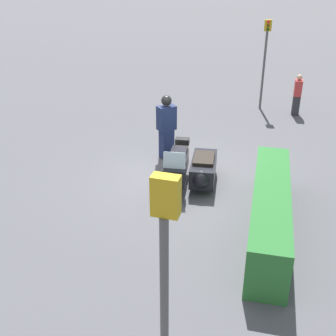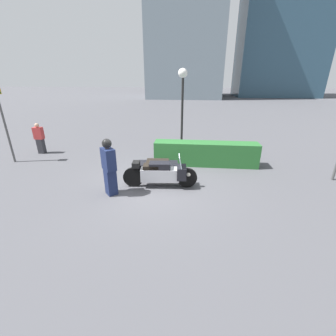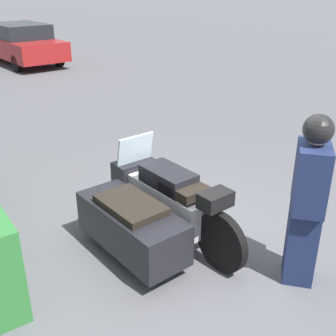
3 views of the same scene
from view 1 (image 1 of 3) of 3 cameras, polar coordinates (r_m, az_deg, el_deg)
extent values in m
plane|color=#4C4C51|center=(11.40, 1.81, -1.35)|extent=(160.00, 160.00, 0.00)
cylinder|color=black|center=(10.14, 0.64, -2.73)|extent=(0.72, 0.15, 0.72)
cylinder|color=black|center=(11.82, 1.99, 1.62)|extent=(0.72, 0.15, 0.72)
cylinder|color=black|center=(11.11, 4.83, -0.57)|extent=(0.57, 0.14, 0.56)
cube|color=#B7B7BC|center=(10.92, 1.37, 0.16)|extent=(1.36, 0.52, 0.45)
cube|color=black|center=(10.78, 1.39, 1.72)|extent=(0.76, 0.45, 0.24)
cube|color=black|center=(11.07, 1.60, 2.26)|extent=(0.56, 0.43, 0.12)
cube|color=black|center=(10.21, 0.81, -1.20)|extent=(0.36, 0.58, 0.44)
cube|color=silver|center=(10.07, 0.86, 1.03)|extent=(0.15, 0.55, 0.40)
sphere|color=white|center=(10.03, 0.61, -2.16)|extent=(0.18, 0.18, 0.18)
cube|color=black|center=(11.00, 4.83, -0.07)|extent=(1.55, 0.73, 0.50)
sphere|color=black|center=(10.41, 4.55, -1.47)|extent=(0.47, 0.48, 0.47)
cube|color=black|center=(10.87, 4.88, 1.30)|extent=(0.87, 0.58, 0.09)
cube|color=black|center=(11.52, 1.95, 3.61)|extent=(0.27, 0.39, 0.18)
cube|color=#192347|center=(12.45, -0.20, 3.36)|extent=(0.47, 0.48, 0.89)
cube|color=#192347|center=(12.17, -0.21, 6.81)|extent=(0.58, 0.60, 0.70)
sphere|color=tan|center=(12.02, -0.21, 8.93)|extent=(0.24, 0.24, 0.24)
sphere|color=black|center=(12.01, -0.21, 9.12)|extent=(0.30, 0.30, 0.30)
cube|color=#28662D|center=(9.22, 13.62, -5.60)|extent=(4.49, 0.75, 1.03)
cube|color=#B79319|center=(3.79, -0.31, -3.80)|extent=(0.16, 0.27, 0.40)
sphere|color=red|center=(3.78, 0.00, -1.59)|extent=(0.11, 0.11, 0.11)
sphere|color=#462D06|center=(3.85, 0.00, -3.30)|extent=(0.11, 0.11, 0.11)
sphere|color=#07350F|center=(3.91, 0.00, -4.97)|extent=(0.11, 0.11, 0.11)
cylinder|color=#4C4C4C|center=(17.08, 12.79, 12.69)|extent=(0.09, 0.09, 2.98)
cube|color=#B79319|center=(16.74, 13.39, 18.28)|extent=(0.16, 0.27, 0.40)
sphere|color=red|center=(16.65, 13.46, 18.69)|extent=(0.11, 0.11, 0.11)
sphere|color=#462D06|center=(16.67, 13.41, 18.25)|extent=(0.11, 0.11, 0.11)
sphere|color=#07350F|center=(16.69, 13.37, 17.81)|extent=(0.11, 0.11, 0.11)
cube|color=#2D2D33|center=(16.93, 16.92, 8.16)|extent=(0.31, 0.27, 0.75)
cube|color=#B23333|center=(16.75, 17.22, 10.33)|extent=(0.44, 0.27, 0.59)
sphere|color=tan|center=(16.66, 17.40, 11.64)|extent=(0.20, 0.20, 0.20)
camera|label=2|loc=(12.68, -34.33, 14.56)|focal=24.00mm
camera|label=3|loc=(13.69, 16.63, 15.85)|focal=45.00mm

